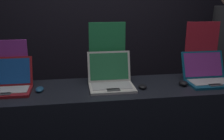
{
  "coord_description": "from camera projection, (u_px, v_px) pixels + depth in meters",
  "views": [
    {
      "loc": [
        -0.31,
        -1.75,
        1.62
      ],
      "look_at": [
        0.01,
        0.29,
        1.03
      ],
      "focal_mm": 42.0,
      "sensor_mm": 36.0,
      "label": 1
    }
  ],
  "objects": [
    {
      "name": "wall_back",
      "position": [
        95.0,
        13.0,
        3.35
      ],
      "size": [
        8.0,
        0.05,
        2.8
      ],
      "color": "black",
      "rests_on": "ground_plane"
    },
    {
      "name": "display_counter",
      "position": [
        111.0,
        134.0,
        2.31
      ],
      "size": [
        2.17,
        0.58,
        0.88
      ],
      "color": "black",
      "rests_on": "ground_plane"
    },
    {
      "name": "laptop_front",
      "position": [
        7.0,
        84.0,
        2.09
      ],
      "size": [
        0.38,
        0.32,
        0.25
      ],
      "color": "maroon",
      "rests_on": "display_counter"
    },
    {
      "name": "mouse_front",
      "position": [
        40.0,
        89.0,
        2.1
      ],
      "size": [
        0.06,
        0.12,
        0.03
      ],
      "color": "navy",
      "rests_on": "display_counter"
    },
    {
      "name": "promo_stand_front",
      "position": [
        9.0,
        64.0,
        2.2
      ],
      "size": [
        0.31,
        0.07,
        0.39
      ],
      "color": "black",
      "rests_on": "display_counter"
    },
    {
      "name": "laptop_middle",
      "position": [
        111.0,
        79.0,
        2.19
      ],
      "size": [
        0.37,
        0.34,
        0.28
      ],
      "color": "silver",
      "rests_on": "display_counter"
    },
    {
      "name": "mouse_middle",
      "position": [
        143.0,
        87.0,
        2.16
      ],
      "size": [
        0.07,
        0.09,
        0.03
      ],
      "color": "black",
      "rests_on": "display_counter"
    },
    {
      "name": "promo_stand_middle",
      "position": [
        107.0,
        52.0,
        2.34
      ],
      "size": [
        0.32,
        0.07,
        0.51
      ],
      "color": "black",
      "rests_on": "display_counter"
    },
    {
      "name": "laptop_back",
      "position": [
        208.0,
        76.0,
        2.3
      ],
      "size": [
        0.39,
        0.35,
        0.25
      ],
      "color": "#0F5170",
      "rests_on": "display_counter"
    },
    {
      "name": "mouse_back",
      "position": [
        183.0,
        83.0,
        2.23
      ],
      "size": [
        0.07,
        0.1,
        0.04
      ],
      "color": "black",
      "rests_on": "display_counter"
    },
    {
      "name": "promo_stand_back",
      "position": [
        201.0,
        51.0,
        2.4
      ],
      "size": [
        0.31,
        0.07,
        0.51
      ],
      "color": "black",
      "rests_on": "display_counter"
    },
    {
      "name": "person_bystander",
      "position": [
        223.0,
        60.0,
        3.07
      ],
      "size": [
        0.32,
        0.32,
        1.7
      ],
      "color": "#282833",
      "rests_on": "ground_plane"
    }
  ]
}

